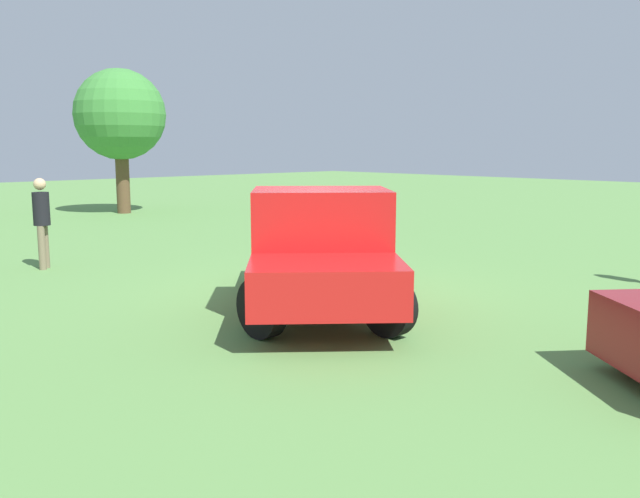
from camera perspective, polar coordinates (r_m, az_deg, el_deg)
name	(u,v)px	position (r m, az deg, el deg)	size (l,w,h in m)	color
ground_plane	(315,295)	(10.96, -0.44, -3.97)	(80.00, 80.00, 0.00)	#5B8C47
pickup_truck	(320,248)	(9.82, 0.03, 0.10)	(4.94, 4.64, 1.81)	black
person_bystander	(42,217)	(14.29, -22.63, 2.50)	(0.45, 0.45, 1.80)	#7A6B51
tree_back_right	(120,115)	(25.46, -16.69, 10.85)	(3.24, 3.24, 5.17)	brown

